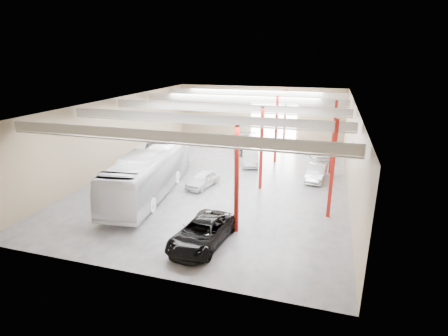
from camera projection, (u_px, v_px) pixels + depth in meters
The scene contains 8 objects.
depot_shell at pixel (228, 124), 31.82m from camera, with size 22.12×32.12×7.06m.
coach_bus at pixel (150, 172), 28.48m from camera, with size 3.12×13.34×3.72m, color white.
black_sedan at pixel (202, 233), 21.03m from camera, with size 2.59×5.61×1.56m, color black.
car_row_a at pixel (203, 179), 30.33m from camera, with size 1.57×3.91×1.33m, color white.
car_row_b at pixel (250, 157), 36.42m from camera, with size 1.64×4.70×1.55m, color silver.
car_row_c at pixel (246, 144), 41.60m from camera, with size 2.35×5.78×1.68m, color slate.
car_right_near at pixel (316, 172), 31.93m from camera, with size 1.53×4.38×1.44m, color silver.
car_right_far at pixel (320, 151), 38.42m from camera, with size 1.99×4.95×1.69m, color white.
Camera 1 is at (8.96, -29.76, 11.05)m, focal length 28.00 mm.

